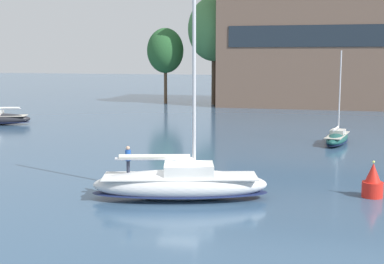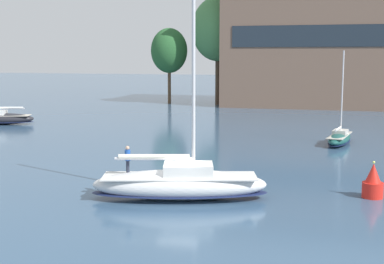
% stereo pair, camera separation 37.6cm
% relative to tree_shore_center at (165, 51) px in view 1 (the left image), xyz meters
% --- Properties ---
extents(ground_plane, '(400.00, 400.00, 0.00)m').
position_rel_tree_shore_center_xyz_m(ground_plane, '(19.03, -61.41, -9.28)').
color(ground_plane, '#385675').
extents(waterfront_building, '(42.90, 16.66, 21.55)m').
position_rel_tree_shore_center_xyz_m(waterfront_building, '(31.07, 1.87, 1.53)').
color(waterfront_building, brown).
rests_on(waterfront_building, ground).
extents(tree_shore_center, '(6.44, 6.44, 13.26)m').
position_rel_tree_shore_center_xyz_m(tree_shore_center, '(0.00, 0.00, 0.00)').
color(tree_shore_center, brown).
rests_on(tree_shore_center, ground).
extents(tree_shore_right, '(8.95, 8.95, 18.42)m').
position_rel_tree_shore_center_xyz_m(tree_shore_right, '(8.85, -0.48, 3.61)').
color(tree_shore_right, '#4C3828').
rests_on(tree_shore_right, ground).
extents(sailboat_main, '(10.90, 5.47, 14.42)m').
position_rel_tree_shore_center_xyz_m(sailboat_main, '(19.05, -61.40, -8.30)').
color(sailboat_main, silver).
rests_on(sailboat_main, ground).
extents(sailboat_moored_far_slip, '(3.04, 6.75, 8.98)m').
position_rel_tree_shore_center_xyz_m(sailboat_moored_far_slip, '(28.67, -38.43, -8.67)').
color(sailboat_moored_far_slip, '#194C47').
rests_on(sailboat_moored_far_slip, ground).
extents(channel_buoy, '(1.26, 1.26, 2.25)m').
position_rel_tree_shore_center_xyz_m(channel_buoy, '(30.24, -58.23, -8.38)').
color(channel_buoy, red).
rests_on(channel_buoy, ground).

